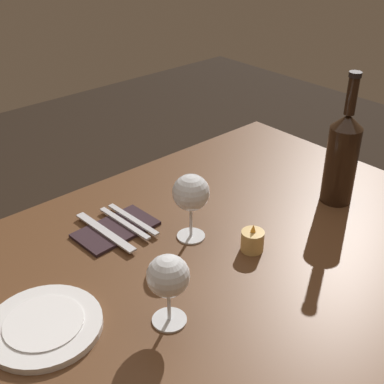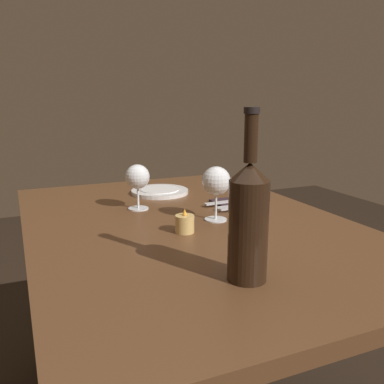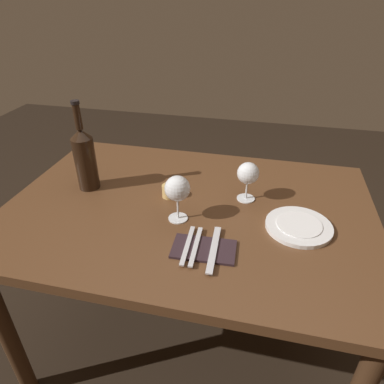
{
  "view_description": "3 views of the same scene",
  "coord_description": "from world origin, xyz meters",
  "px_view_note": "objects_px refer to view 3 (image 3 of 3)",
  "views": [
    {
      "loc": [
        0.64,
        0.66,
        1.44
      ],
      "look_at": [
        -0.01,
        -0.08,
        0.86
      ],
      "focal_mm": 48.46,
      "sensor_mm": 36.0,
      "label": 1
    },
    {
      "loc": [
        -1.08,
        0.45,
        1.1
      ],
      "look_at": [
        -0.04,
        0.0,
        0.84
      ],
      "focal_mm": 38.93,
      "sensor_mm": 36.0,
      "label": 2
    },
    {
      "loc": [
        0.24,
        -0.99,
        1.43
      ],
      "look_at": [
        0.01,
        0.01,
        0.8
      ],
      "focal_mm": 32.21,
      "sensor_mm": 36.0,
      "label": 3
    }
  ],
  "objects_px": {
    "wine_glass_right": "(248,174)",
    "votive_candle": "(169,191)",
    "dinner_plate": "(299,226)",
    "fork_outer": "(188,245)",
    "folded_napkin": "(204,249)",
    "wine_bottle": "(85,157)",
    "wine_glass_left": "(177,189)",
    "fork_inner": "(196,246)",
    "table_knife": "(214,249)"
  },
  "relations": [
    {
      "from": "wine_glass_right",
      "to": "votive_candle",
      "type": "xyz_separation_m",
      "value": [
        -0.28,
        -0.05,
        -0.08
      ]
    },
    {
      "from": "dinner_plate",
      "to": "fork_outer",
      "type": "xyz_separation_m",
      "value": [
        -0.33,
        -0.18,
        0.0
      ]
    },
    {
      "from": "folded_napkin",
      "to": "wine_bottle",
      "type": "bearing_deg",
      "value": 152.59
    },
    {
      "from": "fork_outer",
      "to": "folded_napkin",
      "type": "bearing_deg",
      "value": 0.0
    },
    {
      "from": "folded_napkin",
      "to": "votive_candle",
      "type": "bearing_deg",
      "value": 124.96
    },
    {
      "from": "wine_glass_left",
      "to": "dinner_plate",
      "type": "distance_m",
      "value": 0.41
    },
    {
      "from": "fork_inner",
      "to": "fork_outer",
      "type": "bearing_deg",
      "value": 180.0
    },
    {
      "from": "wine_glass_left",
      "to": "table_knife",
      "type": "height_order",
      "value": "wine_glass_left"
    },
    {
      "from": "votive_candle",
      "to": "wine_glass_right",
      "type": "bearing_deg",
      "value": 9.74
    },
    {
      "from": "wine_glass_right",
      "to": "wine_bottle",
      "type": "height_order",
      "value": "wine_bottle"
    },
    {
      "from": "wine_glass_right",
      "to": "fork_outer",
      "type": "bearing_deg",
      "value": -114.77
    },
    {
      "from": "fork_inner",
      "to": "table_knife",
      "type": "relative_size",
      "value": 0.86
    },
    {
      "from": "wine_glass_right",
      "to": "votive_candle",
      "type": "bearing_deg",
      "value": -170.26
    },
    {
      "from": "votive_candle",
      "to": "table_knife",
      "type": "xyz_separation_m",
      "value": [
        0.22,
        -0.27,
        -0.01
      ]
    },
    {
      "from": "wine_glass_right",
      "to": "table_knife",
      "type": "distance_m",
      "value": 0.33
    },
    {
      "from": "wine_glass_left",
      "to": "fork_outer",
      "type": "xyz_separation_m",
      "value": [
        0.07,
        -0.14,
        -0.11
      ]
    },
    {
      "from": "votive_candle",
      "to": "dinner_plate",
      "type": "height_order",
      "value": "votive_candle"
    },
    {
      "from": "folded_napkin",
      "to": "fork_outer",
      "type": "relative_size",
      "value": 1.08
    },
    {
      "from": "folded_napkin",
      "to": "table_knife",
      "type": "xyz_separation_m",
      "value": [
        0.03,
        0.0,
        0.01
      ]
    },
    {
      "from": "wine_bottle",
      "to": "votive_candle",
      "type": "relative_size",
      "value": 5.09
    },
    {
      "from": "fork_inner",
      "to": "table_knife",
      "type": "distance_m",
      "value": 0.05
    },
    {
      "from": "votive_candle",
      "to": "fork_outer",
      "type": "distance_m",
      "value": 0.3
    },
    {
      "from": "dinner_plate",
      "to": "fork_inner",
      "type": "xyz_separation_m",
      "value": [
        -0.3,
        -0.18,
        0.0
      ]
    },
    {
      "from": "dinner_plate",
      "to": "wine_bottle",
      "type": "bearing_deg",
      "value": 173.66
    },
    {
      "from": "fork_inner",
      "to": "votive_candle",
      "type": "bearing_deg",
      "value": 121.17
    },
    {
      "from": "fork_outer",
      "to": "table_knife",
      "type": "xyz_separation_m",
      "value": [
        0.08,
        0.0,
        0.0
      ]
    },
    {
      "from": "wine_bottle",
      "to": "table_knife",
      "type": "height_order",
      "value": "wine_bottle"
    },
    {
      "from": "votive_candle",
      "to": "dinner_plate",
      "type": "relative_size",
      "value": 0.31
    },
    {
      "from": "wine_bottle",
      "to": "votive_candle",
      "type": "height_order",
      "value": "wine_bottle"
    },
    {
      "from": "dinner_plate",
      "to": "folded_napkin",
      "type": "relative_size",
      "value": 1.1
    },
    {
      "from": "wine_glass_left",
      "to": "wine_glass_right",
      "type": "relative_size",
      "value": 1.1
    },
    {
      "from": "wine_glass_right",
      "to": "folded_napkin",
      "type": "xyz_separation_m",
      "value": [
        -0.09,
        -0.31,
        -0.1
      ]
    },
    {
      "from": "folded_napkin",
      "to": "fork_inner",
      "type": "relative_size",
      "value": 1.08
    },
    {
      "from": "dinner_plate",
      "to": "fork_outer",
      "type": "relative_size",
      "value": 1.19
    },
    {
      "from": "dinner_plate",
      "to": "table_knife",
      "type": "xyz_separation_m",
      "value": [
        -0.25,
        -0.18,
        0.0
      ]
    },
    {
      "from": "wine_glass_right",
      "to": "wine_bottle",
      "type": "bearing_deg",
      "value": -175.23
    },
    {
      "from": "votive_candle",
      "to": "fork_outer",
      "type": "relative_size",
      "value": 0.37
    },
    {
      "from": "wine_glass_left",
      "to": "folded_napkin",
      "type": "xyz_separation_m",
      "value": [
        0.12,
        -0.14,
        -0.11
      ]
    },
    {
      "from": "votive_candle",
      "to": "fork_inner",
      "type": "xyz_separation_m",
      "value": [
        0.16,
        -0.27,
        -0.01
      ]
    },
    {
      "from": "wine_bottle",
      "to": "wine_glass_right",
      "type": "bearing_deg",
      "value": 4.77
    },
    {
      "from": "wine_bottle",
      "to": "table_knife",
      "type": "bearing_deg",
      "value": -26.09
    },
    {
      "from": "fork_inner",
      "to": "fork_outer",
      "type": "distance_m",
      "value": 0.03
    },
    {
      "from": "wine_glass_left",
      "to": "wine_bottle",
      "type": "bearing_deg",
      "value": 162.12
    },
    {
      "from": "wine_glass_right",
      "to": "fork_inner",
      "type": "xyz_separation_m",
      "value": [
        -0.12,
        -0.31,
        -0.09
      ]
    },
    {
      "from": "wine_glass_left",
      "to": "table_knife",
      "type": "xyz_separation_m",
      "value": [
        0.15,
        -0.14,
        -0.11
      ]
    },
    {
      "from": "votive_candle",
      "to": "fork_inner",
      "type": "height_order",
      "value": "votive_candle"
    },
    {
      "from": "folded_napkin",
      "to": "fork_inner",
      "type": "xyz_separation_m",
      "value": [
        -0.02,
        0.0,
        0.01
      ]
    },
    {
      "from": "votive_candle",
      "to": "table_knife",
      "type": "height_order",
      "value": "votive_candle"
    },
    {
      "from": "votive_candle",
      "to": "fork_outer",
      "type": "bearing_deg",
      "value": -62.95
    },
    {
      "from": "wine_glass_left",
      "to": "votive_candle",
      "type": "height_order",
      "value": "wine_glass_left"
    }
  ]
}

